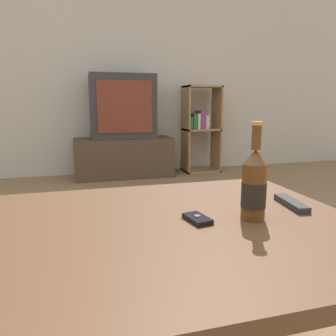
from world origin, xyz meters
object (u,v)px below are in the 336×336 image
Objects in this scene: beer_bottle at (254,186)px; remote_control at (291,203)px; television at (123,107)px; cell_phone at (197,219)px; bookshelf at (200,127)px; tv_stand at (124,157)px.

beer_bottle is 1.64× the size of remote_control.
remote_control is (0.17, -2.71, -0.28)m from television.
television reaches higher than beer_bottle.
remote_control is at bearing -86.42° from television.
cell_phone is 0.58× the size of remote_control.
beer_bottle is 2.82× the size of cell_phone.
bookshelf is (0.91, 0.06, -0.24)m from television.
bookshelf is (0.91, 0.06, 0.31)m from tv_stand.
remote_control is at bearing -3.00° from cell_phone.
bookshelf is at bearing 82.64° from remote_control.
television is 4.05× the size of remote_control.
tv_stand is 3.84× the size of beer_bottle.
tv_stand is at bearing 89.78° from beer_bottle.
beer_bottle is (-0.93, -2.84, 0.05)m from bookshelf.
bookshelf reaches higher than remote_control.
remote_control is at bearing -105.07° from bookshelf.
television is at bearing 101.29° from remote_control.
television is at bearing 89.78° from beer_bottle.
tv_stand is 0.97m from bookshelf.
remote_control reaches higher than cell_phone.
bookshelf is at bearing 3.92° from television.
tv_stand is 1.06× the size of bookshelf.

